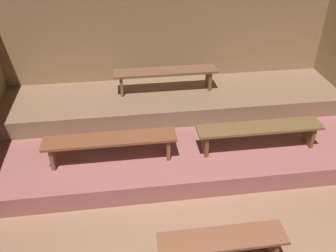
{
  "coord_description": "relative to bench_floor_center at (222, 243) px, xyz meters",
  "views": [
    {
      "loc": [
        -0.85,
        -2.06,
        3.6
      ],
      "look_at": [
        -0.2,
        2.64,
        0.5
      ],
      "focal_mm": 38.98,
      "sensor_mm": 36.0,
      "label": 1
    }
  ],
  "objects": [
    {
      "name": "ground",
      "position": [
        -0.11,
        1.58,
        -0.34
      ],
      "size": [
        6.65,
        4.97,
        0.08
      ],
      "primitive_type": "cube",
      "color": "brown"
    },
    {
      "name": "wall_back",
      "position": [
        -0.11,
        3.69,
        0.87
      ],
      "size": [
        6.65,
        0.06,
        2.34
      ],
      "primitive_type": "cube",
      "color": "#8E6846",
      "rests_on": "ground"
    },
    {
      "name": "platform_lower",
      "position": [
        -0.11,
        2.33,
        -0.15
      ],
      "size": [
        5.85,
        2.65,
        0.3
      ],
      "primitive_type": "cube",
      "color": "#8D504B",
      "rests_on": "ground"
    },
    {
      "name": "platform_middle",
      "position": [
        -0.11,
        3.01,
        0.15
      ],
      "size": [
        5.85,
        1.3,
        0.3
      ],
      "primitive_type": "cube",
      "color": "brown",
      "rests_on": "platform_lower"
    },
    {
      "name": "bench_floor_center",
      "position": [
        0.0,
        0.0,
        0.0
      ],
      "size": [
        1.43,
        0.34,
        0.39
      ],
      "color": "brown",
      "rests_on": "ground"
    },
    {
      "name": "bench_lower_left",
      "position": [
        -1.19,
        1.65,
        0.31
      ],
      "size": [
        1.86,
        0.34,
        0.39
      ],
      "color": "brown",
      "rests_on": "platform_lower"
    },
    {
      "name": "bench_lower_right",
      "position": [
        0.98,
        1.65,
        0.31
      ],
      "size": [
        1.86,
        0.34,
        0.39
      ],
      "color": "brown",
      "rests_on": "platform_lower"
    },
    {
      "name": "bench_middle_center",
      "position": [
        -0.22,
        3.12,
        0.61
      ],
      "size": [
        1.77,
        0.34,
        0.39
      ],
      "color": "brown",
      "rests_on": "platform_middle"
    }
  ]
}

